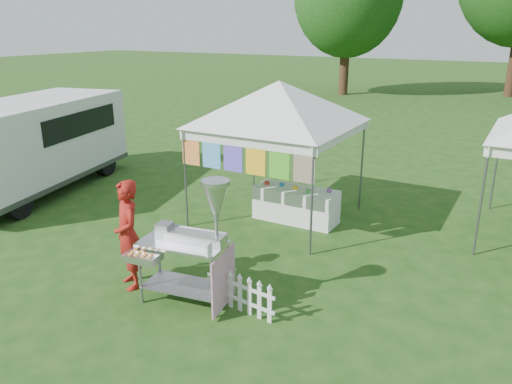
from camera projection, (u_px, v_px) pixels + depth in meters
The scene contains 7 objects.
ground at pixel (181, 284), 8.28m from camera, with size 120.00×120.00×0.00m, color #1A4313.
canopy_main at pixel (279, 81), 10.21m from camera, with size 4.24×4.24×3.45m.
donut_cart at pixel (194, 233), 7.30m from camera, with size 1.46×1.18×2.01m.
vendor at pixel (128, 235), 7.94m from camera, with size 0.66×0.43×1.80m, color maroon.
cargo_van at pixel (34, 143), 12.68m from camera, with size 3.44×5.88×2.29m.
picket_fence at pixel (240, 294), 7.40m from camera, with size 1.25×0.17×0.56m.
display_table at pixel (296, 205), 10.85m from camera, with size 1.80×0.70×0.73m, color white.
Camera 1 is at (4.72, -5.79, 4.07)m, focal length 35.00 mm.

